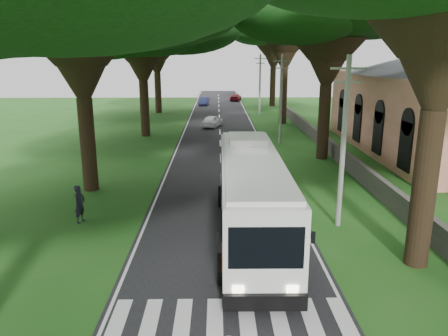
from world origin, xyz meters
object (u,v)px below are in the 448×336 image
coach_bus (251,194)px  distant_car_c (236,97)px  pole_far (260,83)px  pole_near (344,140)px  pedestrian (80,204)px  distant_car_a (213,121)px  church (443,94)px  distant_car_b (204,101)px  pole_mid (281,98)px

coach_bus → distant_car_c: 59.07m
pole_far → pole_near: bearing=-90.0°
pole_far → distant_car_c: (-2.50, 17.85, -3.55)m
pedestrian → distant_car_a: bearing=4.6°
pole_near → distant_car_c: size_ratio=1.93×
pole_near → pedestrian: pole_near is taller
pole_far → coach_bus: (-4.30, -41.17, -2.18)m
church → distant_car_c: size_ratio=5.80×
distant_car_b → distant_car_c: bearing=57.1°
pole_near → coach_bus: bearing=-164.7°
distant_car_a → distant_car_c: distant_car_a is taller
distant_car_a → pedestrian: 29.27m
coach_bus → distant_car_a: size_ratio=3.22×
pole_mid → coach_bus: pole_mid is taller
distant_car_b → distant_car_c: 8.79m
distant_car_b → coach_bus: bearing=-81.4°
coach_bus → pole_mid: bearing=78.9°
pole_far → coach_bus: pole_far is taller
pole_near → coach_bus: (-4.30, -1.17, -2.18)m
pole_near → distant_car_c: 58.01m
distant_car_a → distant_car_c: size_ratio=0.95×
pole_near → distant_car_a: 30.12m
church → pedestrian: (-24.89, -14.90, -3.97)m
church → pole_near: bearing=-128.5°
distant_car_b → church: bearing=-55.5°
church → pedestrian: size_ratio=12.83×
church → pole_far: church is taller
church → pedestrian: 29.28m
pole_mid → pedestrian: bearing=-122.9°
church → distant_car_a: size_ratio=6.11×
pole_mid → pole_far: size_ratio=1.00×
pole_far → distant_car_c: 18.37m
distant_car_b → pedestrian: 50.45m
pole_near → distant_car_b: size_ratio=2.04×
pole_near → distant_car_b: (-7.86, 50.88, -3.50)m
pole_mid → distant_car_a: size_ratio=2.04×
pole_far → pedestrian: (-12.53, -39.36, -3.24)m
coach_bus → pole_far: bearing=84.4°
pole_mid → coach_bus: bearing=-101.5°
church → distant_car_a: (-18.66, 13.70, -4.21)m
pole_far → coach_bus: 41.45m
coach_bus → pedestrian: coach_bus is taller
pole_mid → distant_car_b: 32.06m
church → distant_car_b: bearing=119.8°
pole_near → distant_car_a: (-6.30, 29.24, -3.48)m
distant_car_b → distant_car_a: bearing=-81.2°
pole_near → coach_bus: pole_near is taller
pole_near → distant_car_c: (-2.50, 57.85, -3.55)m
church → distant_car_c: 45.04m
pole_mid → pole_far: (0.00, 20.00, 0.00)m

